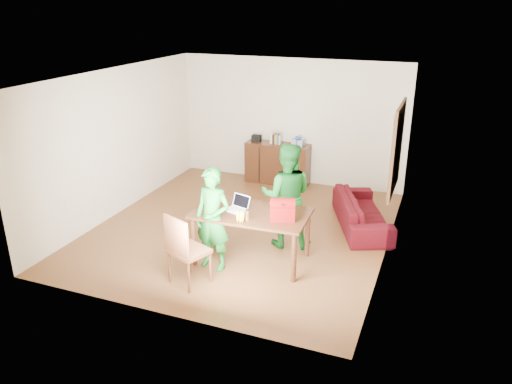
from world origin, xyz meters
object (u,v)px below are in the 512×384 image
at_px(table, 251,218).
at_px(person_far, 286,195).
at_px(chair, 189,263).
at_px(person_near, 213,219).
at_px(laptop, 236,208).
at_px(sofa, 362,212).
at_px(red_bag, 282,211).
at_px(bottle, 247,215).

xyz_separation_m(table, person_far, (0.33, 0.71, 0.16)).
relative_size(chair, person_far, 0.62).
distance_m(table, person_near, 0.61).
relative_size(laptop, sofa, 0.19).
height_order(table, laptop, laptop).
height_order(laptop, sofa, laptop).
relative_size(person_near, red_bag, 4.43).
relative_size(person_far, laptop, 4.87).
relative_size(person_near, laptop, 4.44).
bearing_deg(chair, bottle, 66.37).
height_order(person_far, laptop, person_far).
xyz_separation_m(chair, sofa, (1.96, 2.82, -0.03)).
height_order(table, red_bag, red_bag).
bearing_deg(table, person_near, -140.58).
distance_m(person_far, bottle, 1.06).
bearing_deg(table, person_far, 62.98).
bearing_deg(chair, laptop, 91.20).
bearing_deg(table, bottle, -81.26).
bearing_deg(bottle, person_far, 75.24).
xyz_separation_m(table, chair, (-0.58, -0.95, -0.40)).
distance_m(table, bottle, 0.37).
bearing_deg(chair, person_far, 82.82).
bearing_deg(red_bag, laptop, 155.49).
height_order(red_bag, sofa, red_bag).
xyz_separation_m(person_far, bottle, (-0.27, -1.02, 0.03)).
relative_size(person_near, sofa, 0.83).
bearing_deg(person_near, laptop, 67.69).
height_order(laptop, bottle, laptop).
height_order(table, person_near, person_near).
relative_size(table, person_near, 1.12).
relative_size(red_bag, sofa, 0.19).
bearing_deg(person_far, laptop, 37.55).
xyz_separation_m(person_near, sofa, (1.83, 2.28, -0.52)).
bearing_deg(sofa, person_near, 119.25).
relative_size(chair, red_bag, 3.00).
bearing_deg(red_bag, chair, -162.44).
bearing_deg(bottle, laptop, 137.58).
distance_m(red_bag, sofa, 2.25).
relative_size(table, red_bag, 4.95).
distance_m(table, red_bag, 0.59).
height_order(table, sofa, table).
distance_m(bottle, sofa, 2.63).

